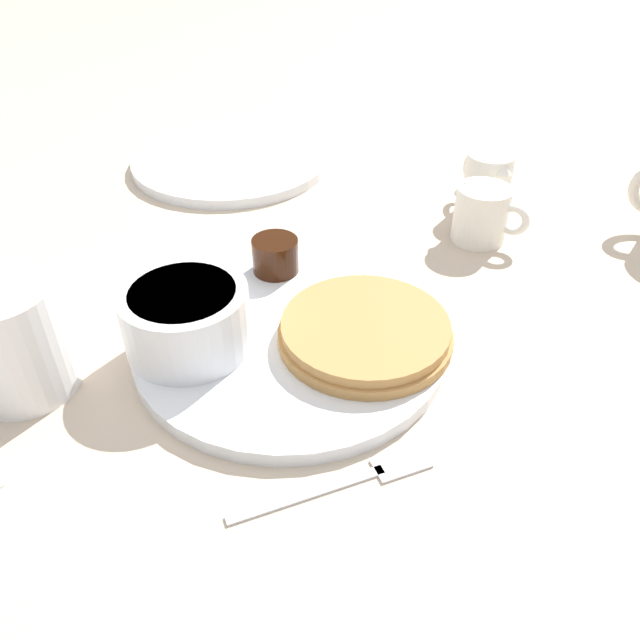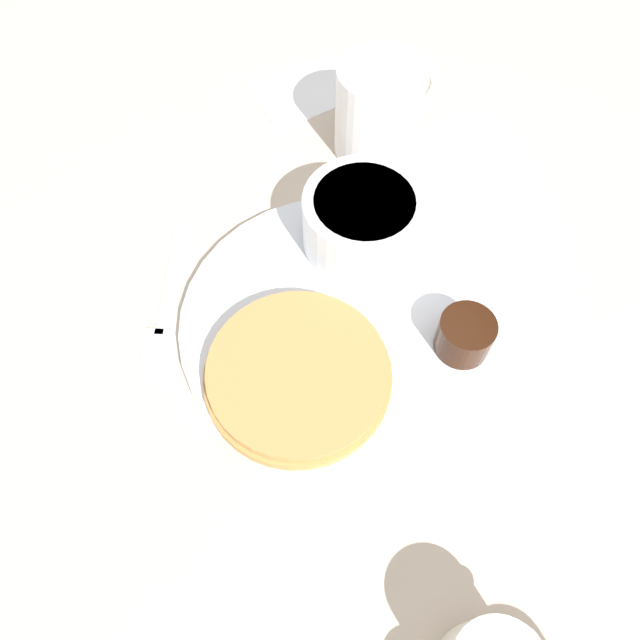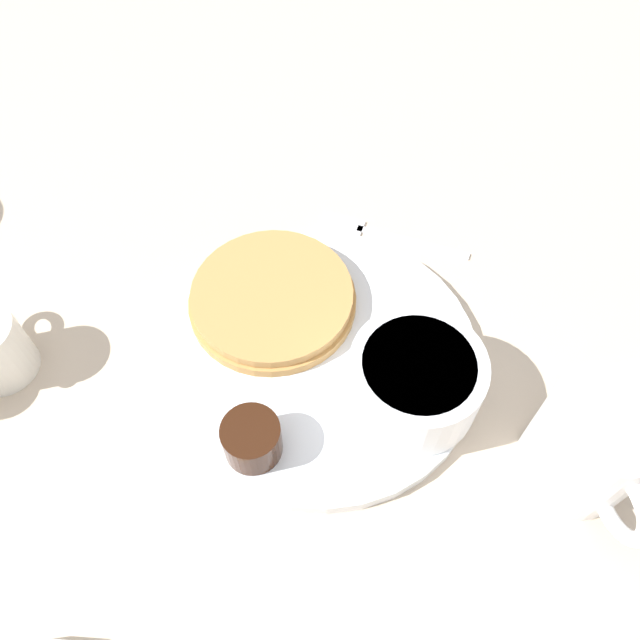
% 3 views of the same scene
% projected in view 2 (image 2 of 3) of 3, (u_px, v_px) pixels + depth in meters
% --- Properties ---
extents(ground_plane, '(4.00, 4.00, 0.00)m').
position_uv_depth(ground_plane, '(339.00, 327.00, 0.50)').
color(ground_plane, '#C6B299').
extents(plate, '(0.25, 0.25, 0.01)m').
position_uv_depth(plate, '(340.00, 324.00, 0.49)').
color(plate, white).
rests_on(plate, ground_plane).
extents(pancake_stack, '(0.14, 0.14, 0.02)m').
position_uv_depth(pancake_stack, '(298.00, 374.00, 0.45)').
color(pancake_stack, '#B78447').
rests_on(pancake_stack, plate).
extents(bowl, '(0.10, 0.10, 0.05)m').
position_uv_depth(bowl, '(363.00, 220.00, 0.50)').
color(bowl, white).
rests_on(bowl, plate).
extents(syrup_cup, '(0.04, 0.04, 0.03)m').
position_uv_depth(syrup_cup, '(465.00, 335.00, 0.46)').
color(syrup_cup, black).
rests_on(syrup_cup, plate).
extents(butter_ramekin, '(0.04, 0.04, 0.04)m').
position_uv_depth(butter_ramekin, '(383.00, 219.00, 0.51)').
color(butter_ramekin, white).
rests_on(butter_ramekin, plate).
extents(coffee_mug, '(0.11, 0.08, 0.09)m').
position_uv_depth(coffee_mug, '(380.00, 110.00, 0.56)').
color(coffee_mug, white).
rests_on(coffee_mug, ground_plane).
extents(fork, '(0.06, 0.13, 0.00)m').
position_uv_depth(fork, '(162.00, 313.00, 0.50)').
color(fork, silver).
rests_on(fork, ground_plane).
extents(napkin, '(0.11, 0.09, 0.00)m').
position_uv_depth(napkin, '(305.00, 91.00, 0.63)').
color(napkin, white).
rests_on(napkin, ground_plane).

